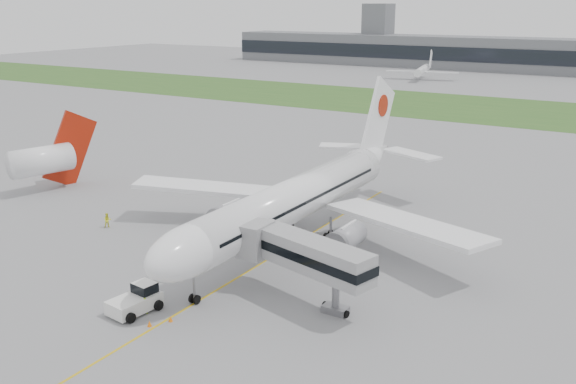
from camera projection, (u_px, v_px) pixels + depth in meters
The scene contains 13 objects.
ground at pixel (278, 254), 74.08m from camera, with size 600.00×600.00×0.00m, color gray.
apron_markings at pixel (253, 268), 69.98m from camera, with size 70.00×70.00×0.04m, color gold, non-canonical shape.
grass_strip at pixel (516, 111), 172.37m from camera, with size 600.00×50.00×0.02m, color #2E5C22.
control_tower at pixel (377, 64), 309.09m from camera, with size 12.00×12.00×56.00m, color slate, non-canonical shape.
airliner at pixel (299, 196), 76.48m from camera, with size 48.13×53.95×17.88m.
pushback_tug at pixel (137, 299), 60.05m from camera, with size 3.81×5.18×2.49m.
jet_bridge at pixel (301, 253), 60.69m from camera, with size 15.07×6.53×6.88m.
safety_cone_left at pixel (149, 324), 57.28m from camera, with size 0.41×0.41×0.56m, color orange.
safety_cone_right at pixel (170, 319), 58.16m from camera, with size 0.40×0.40×0.55m, color orange.
ground_crew_near at pixel (145, 306), 59.53m from camera, with size 0.58×0.38×1.60m, color #A2D223.
ground_crew_far at pixel (108, 220), 82.48m from camera, with size 0.94×0.73×1.93m, color yellow.
neighbor_aircraft at pixel (45, 159), 98.01m from camera, with size 6.38×15.51×12.51m.
distant_aircraft_left at pixel (421, 80), 244.34m from camera, with size 27.11×23.92×10.37m, color white, non-canonical shape.
Camera 1 is at (36.98, -58.35, 27.71)m, focal length 40.00 mm.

